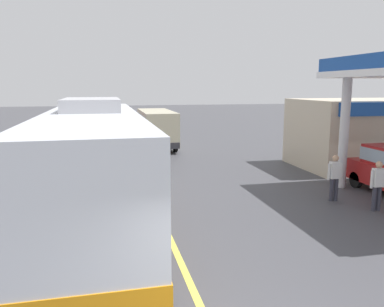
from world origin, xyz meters
name	(u,v)px	position (x,y,z in m)	size (l,w,h in m)	color
ground	(132,153)	(0.00, 20.00, 0.00)	(120.00, 120.00, 0.00)	#424247
lane_divider_stripe	(140,170)	(0.00, 15.00, 0.00)	(0.16, 50.00, 0.01)	#D8CC4C
coach_bus_main	(93,171)	(-1.96, 7.24, 1.72)	(2.60, 11.04, 3.69)	silver
minibus_opposing_lane	(157,125)	(1.80, 21.83, 1.47)	(2.04, 6.13, 2.44)	#BFB799
pedestrian_near_pump	(378,183)	(6.99, 6.91, 0.93)	(0.55, 0.22, 1.66)	#33333F
pedestrian_by_shop	(335,175)	(6.28, 8.23, 0.93)	(0.55, 0.22, 1.66)	#33333F
car_trailing_behind_bus	(96,132)	(-2.15, 22.77, 1.01)	(1.70, 4.20, 1.82)	maroon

